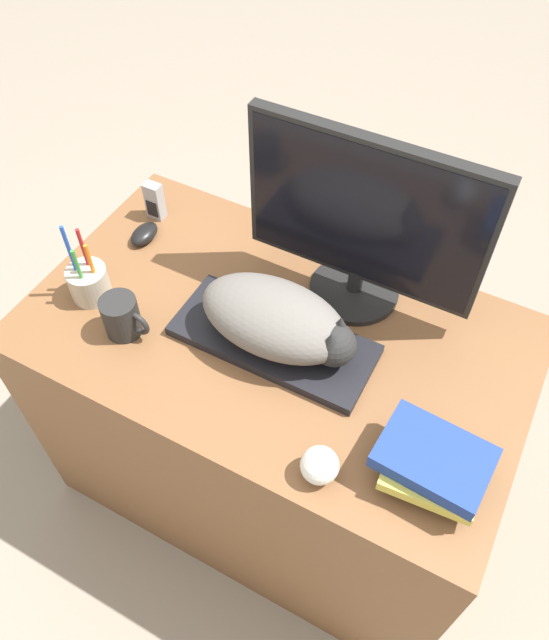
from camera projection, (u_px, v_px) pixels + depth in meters
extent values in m
plane|color=gray|center=(220.00, 572.00, 1.84)|extent=(12.00, 12.00, 0.00)
cube|color=brown|center=(275.00, 416.00, 1.74)|extent=(1.16, 0.69, 0.77)
cube|color=black|center=(273.00, 340.00, 1.40)|extent=(0.46, 0.19, 0.02)
ellipsoid|color=#66605B|center=(273.00, 318.00, 1.34)|extent=(0.34, 0.19, 0.14)
sphere|color=#262626|center=(334.00, 345.00, 1.31)|extent=(0.10, 0.10, 0.10)
cone|color=#262626|center=(331.00, 340.00, 1.26)|extent=(0.03, 0.03, 0.04)
cone|color=#262626|center=(341.00, 323.00, 1.28)|extent=(0.03, 0.03, 0.04)
cylinder|color=black|center=(354.00, 290.00, 1.51)|extent=(0.22, 0.22, 0.02)
cylinder|color=black|center=(356.00, 279.00, 1.47)|extent=(0.04, 0.04, 0.06)
cube|color=black|center=(365.00, 213.00, 1.32)|extent=(0.54, 0.03, 0.37)
cube|color=black|center=(364.00, 215.00, 1.31)|extent=(0.52, 0.01, 0.34)
ellipsoid|color=black|center=(144.00, 234.00, 1.61)|extent=(0.06, 0.09, 0.04)
cylinder|color=black|center=(121.00, 316.00, 1.40)|extent=(0.08, 0.08, 0.10)
torus|color=black|center=(136.00, 323.00, 1.39)|extent=(0.07, 0.01, 0.07)
cylinder|color=#B2A893|center=(89.00, 283.00, 1.47)|extent=(0.10, 0.10, 0.09)
cylinder|color=orange|center=(92.00, 267.00, 1.42)|extent=(0.01, 0.01, 0.14)
cylinder|color=#B21E1E|center=(85.00, 255.00, 1.43)|extent=(0.01, 0.01, 0.16)
cylinder|color=#1E47B2|center=(72.00, 257.00, 1.41)|extent=(0.01, 0.01, 0.18)
cylinder|color=#338C38|center=(80.00, 272.00, 1.41)|extent=(0.01, 0.01, 0.14)
sphere|color=silver|center=(320.00, 465.00, 1.18)|extent=(0.08, 0.08, 0.08)
cube|color=#99999E|center=(155.00, 201.00, 1.64)|extent=(0.05, 0.03, 0.11)
cube|color=black|center=(152.00, 209.00, 1.65)|extent=(0.03, 0.00, 0.05)
cube|color=black|center=(430.00, 476.00, 1.19)|extent=(0.16, 0.13, 0.03)
cube|color=#CCC14C|center=(434.00, 466.00, 1.17)|extent=(0.19, 0.18, 0.03)
cube|color=navy|center=(434.00, 457.00, 1.15)|extent=(0.21, 0.16, 0.03)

